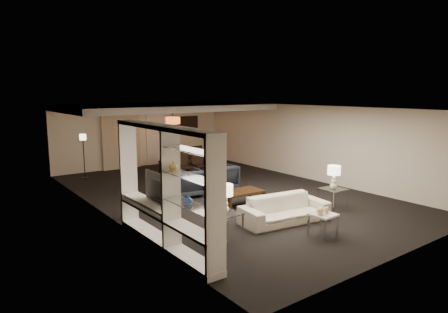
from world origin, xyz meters
name	(u,v)px	position (x,y,z in m)	size (l,w,h in m)	color
floor	(224,194)	(0.00, 0.00, 0.00)	(11.00, 11.00, 0.00)	black
ceiling	(224,108)	(0.00, 0.00, 2.50)	(7.00, 11.00, 0.02)	silver
wall_back	(142,135)	(0.00, 5.50, 1.25)	(7.00, 0.02, 2.50)	beige
wall_front	(407,188)	(0.00, -5.50, 1.25)	(7.00, 0.02, 2.50)	beige
wall_left	(105,165)	(-3.50, 0.00, 1.25)	(0.02, 11.00, 2.50)	beige
wall_right	(307,142)	(3.50, 0.00, 1.25)	(0.02, 11.00, 2.50)	beige
ceiling_soffit	(165,107)	(0.00, 3.50, 2.40)	(7.00, 4.00, 0.20)	silver
curtains	(121,138)	(-0.90, 5.42, 1.20)	(1.50, 0.12, 2.40)	beige
door	(158,139)	(0.70, 5.47, 1.05)	(0.90, 0.05, 2.10)	silver
painting	(188,125)	(2.10, 5.46, 1.55)	(0.95, 0.04, 0.65)	#142D38
media_unit	(164,188)	(-3.31, -2.60, 1.18)	(0.38, 3.40, 2.35)	white
pendant_light	(173,120)	(0.30, 3.50, 1.92)	(0.52, 0.52, 0.24)	#D8591E
sofa	(285,209)	(-0.41, -2.89, 0.30)	(2.08, 0.81, 0.61)	beige
coffee_table	(241,198)	(-0.41, -1.29, 0.20)	(1.14, 0.67, 0.41)	black
armchair_left	(187,183)	(-1.01, 0.41, 0.39)	(0.83, 0.85, 0.77)	black
armchair_right	(221,177)	(0.19, 0.41, 0.39)	(0.83, 0.85, 0.77)	black
side_table_left	(225,226)	(-2.11, -2.89, 0.27)	(0.57, 0.57, 0.53)	white
side_table_right	(333,199)	(1.29, -2.89, 0.27)	(0.57, 0.57, 0.53)	silver
table_lamp_left	(225,199)	(-2.11, -2.89, 0.83)	(0.32, 0.32, 0.59)	white
table_lamp_right	(334,177)	(1.29, -2.89, 0.83)	(0.32, 0.32, 0.59)	#E9E2C5
marble_table	(323,225)	(-0.41, -3.99, 0.24)	(0.48, 0.48, 0.48)	white
gold_gourd_a	(320,211)	(-0.51, -3.99, 0.55)	(0.15, 0.15, 0.15)	#F2CF80
gold_gourd_b	(327,210)	(-0.31, -3.99, 0.54)	(0.13, 0.13, 0.13)	tan
television	(154,188)	(-3.28, -2.08, 1.05)	(0.14, 1.05, 0.61)	black
vase_blue	(188,199)	(-3.31, -3.46, 1.14)	(0.15, 0.15, 0.16)	#224896
vase_amber	(174,166)	(-3.31, -2.97, 1.64)	(0.16, 0.16, 0.17)	gold
floor_speaker	(126,197)	(-3.20, -0.49, 0.52)	(0.11, 0.11, 1.04)	black
dining_table	(190,166)	(0.58, 2.82, 0.32)	(1.83, 1.02, 0.64)	black
chair_nl	(185,166)	(-0.02, 2.17, 0.48)	(0.44, 0.44, 0.95)	black
chair_nm	(200,165)	(0.58, 2.17, 0.48)	(0.44, 0.44, 0.95)	black
chair_nr	(214,163)	(1.18, 2.17, 0.48)	(0.44, 0.44, 0.95)	black
chair_fl	(166,161)	(-0.02, 3.47, 0.48)	(0.44, 0.44, 0.95)	black
chair_fm	(181,159)	(0.58, 3.47, 0.48)	(0.44, 0.44, 0.95)	black
chair_fr	(195,158)	(1.18, 3.47, 0.48)	(0.44, 0.44, 0.95)	black
floor_lamp	(84,156)	(-2.59, 4.57, 0.76)	(0.22, 0.22, 1.52)	black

